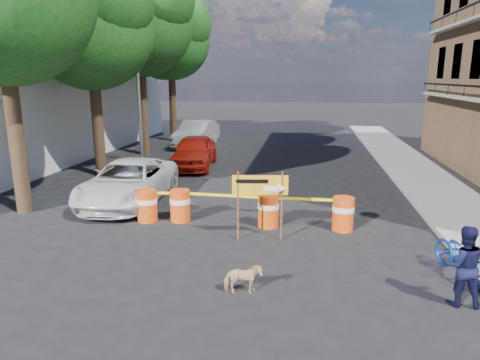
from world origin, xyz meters
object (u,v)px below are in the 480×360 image
(pedestrian, at_px, (463,266))
(sedan_red, at_px, (194,152))
(detour_sign, at_px, (267,190))
(bicycle, at_px, (466,237))
(sedan_silver, at_px, (197,133))
(barrel_far_right, at_px, (343,213))
(barrel_mid_left, at_px, (180,205))
(suv_white, at_px, (129,182))
(dog, at_px, (243,279))
(barrel_far_left, at_px, (147,205))
(barrel_mid_right, at_px, (268,210))

(pedestrian, bearing_deg, sedan_red, -53.18)
(detour_sign, distance_m, bicycle, 4.39)
(sedan_silver, bearing_deg, sedan_red, -73.13)
(barrel_far_right, height_order, sedan_red, sedan_red)
(barrel_mid_left, bearing_deg, suv_white, 144.16)
(bicycle, distance_m, dog, 4.56)
(dog, bearing_deg, suv_white, 27.38)
(dog, bearing_deg, barrel_far_right, -41.52)
(barrel_far_left, relative_size, barrel_far_right, 1.00)
(sedan_red, bearing_deg, barrel_far_right, -55.76)
(barrel_far_left, xyz_separation_m, suv_white, (-1.28, 1.74, 0.20))
(barrel_mid_left, distance_m, barrel_far_right, 4.49)
(dog, distance_m, sedan_silver, 17.86)
(barrel_far_right, height_order, suv_white, suv_white)
(suv_white, height_order, sedan_red, sedan_red)
(pedestrian, bearing_deg, suv_white, -30.48)
(detour_sign, bearing_deg, barrel_mid_left, 149.27)
(sedan_red, bearing_deg, detour_sign, -69.25)
(barrel_far_left, bearing_deg, pedestrian, -25.97)
(bicycle, bearing_deg, detour_sign, 142.56)
(barrel_far_left, height_order, barrel_mid_left, same)
(barrel_far_right, distance_m, bicycle, 3.32)
(barrel_mid_right, distance_m, sedan_red, 8.34)
(barrel_mid_right, distance_m, suv_white, 4.99)
(barrel_far_left, bearing_deg, barrel_mid_right, 1.09)
(barrel_far_left, height_order, detour_sign, detour_sign)
(dog, height_order, suv_white, suv_white)
(barrel_far_right, bearing_deg, sedan_silver, 119.26)
(barrel_mid_left, distance_m, bicycle, 7.15)
(barrel_far_left, relative_size, pedestrian, 0.60)
(bicycle, xyz_separation_m, sedan_red, (-8.19, 9.73, -0.16))
(barrel_far_left, xyz_separation_m, sedan_red, (-0.58, 7.38, 0.25))
(barrel_mid_right, height_order, sedan_red, sedan_red)
(detour_sign, bearing_deg, pedestrian, -42.41)
(barrel_mid_right, height_order, sedan_silver, sedan_silver)
(suv_white, relative_size, sedan_red, 1.14)
(barrel_mid_left, height_order, dog, barrel_mid_left)
(barrel_mid_left, height_order, detour_sign, detour_sign)
(barrel_mid_right, distance_m, dog, 3.80)
(barrel_far_right, height_order, dog, barrel_far_right)
(barrel_mid_left, xyz_separation_m, dog, (2.37, -3.88, -0.17))
(barrel_mid_right, xyz_separation_m, barrel_far_right, (1.99, 0.04, 0.00))
(detour_sign, distance_m, dog, 2.97)
(sedan_red, relative_size, sedan_silver, 0.93)
(barrel_mid_left, relative_size, detour_sign, 0.51)
(barrel_mid_left, bearing_deg, barrel_far_left, -170.76)
(dog, xyz_separation_m, suv_white, (-4.57, 5.46, 0.37))
(barrel_mid_right, height_order, barrel_far_right, same)
(barrel_mid_right, xyz_separation_m, dog, (-0.13, -3.79, -0.17))
(barrel_far_left, distance_m, sedan_silver, 13.48)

